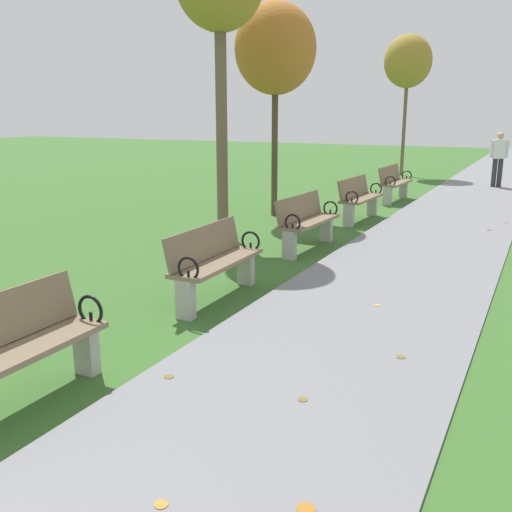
% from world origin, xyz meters
% --- Properties ---
extents(paved_walkway, '(2.54, 44.00, 0.02)m').
position_xyz_m(paved_walkway, '(1.27, 18.00, 0.01)').
color(paved_walkway, slate).
rests_on(paved_walkway, ground).
extents(park_bench_2, '(0.47, 1.60, 0.90)m').
position_xyz_m(park_bench_2, '(-0.50, 3.11, 0.49)').
color(park_bench_2, '#7A664C').
rests_on(park_bench_2, ground).
extents(park_bench_3, '(0.50, 1.61, 0.90)m').
position_xyz_m(park_bench_3, '(-0.50, 6.14, 0.49)').
color(park_bench_3, '#7A664C').
rests_on(park_bench_3, ground).
extents(park_bench_4, '(0.54, 1.62, 0.90)m').
position_xyz_m(park_bench_4, '(-0.50, 9.11, 0.49)').
color(park_bench_4, '#7A664C').
rests_on(park_bench_4, ground).
extents(park_bench_5, '(0.54, 1.62, 0.90)m').
position_xyz_m(park_bench_5, '(-0.50, 12.08, 0.49)').
color(park_bench_5, '#7A664C').
rests_on(park_bench_5, ground).
extents(park_bench_6, '(0.53, 1.62, 0.90)m').
position_xyz_m(park_bench_6, '(-0.50, 15.11, 0.49)').
color(park_bench_6, '#7A664C').
rests_on(park_bench_6, ground).
extents(tree_3, '(1.70, 1.70, 4.45)m').
position_xyz_m(tree_3, '(-2.36, 11.85, 3.49)').
color(tree_3, '#4C3D2D').
rests_on(tree_3, ground).
extents(tree_4, '(1.63, 1.63, 4.82)m').
position_xyz_m(tree_4, '(-1.76, 21.44, 3.90)').
color(tree_4, brown).
rests_on(tree_4, ground).
extents(pedestrian_walking, '(0.52, 0.28, 1.62)m').
position_xyz_m(pedestrian_walking, '(1.60, 19.26, 0.93)').
color(pedestrian_walking, '#2D2D38').
rests_on(pedestrian_walking, paved_walkway).
extents(scattered_leaves, '(3.65, 20.04, 0.02)m').
position_xyz_m(scattered_leaves, '(0.80, 7.03, 0.02)').
color(scattered_leaves, gold).
rests_on(scattered_leaves, ground).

